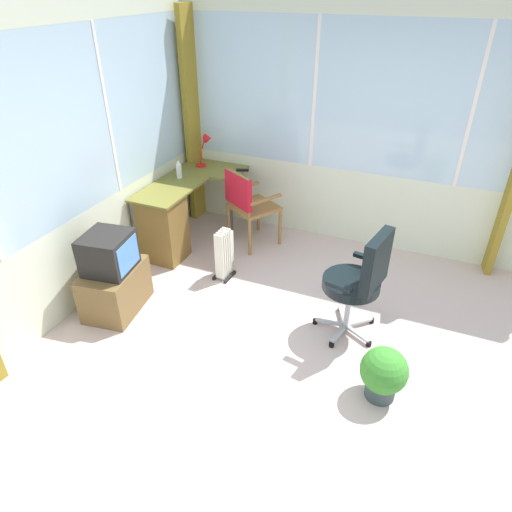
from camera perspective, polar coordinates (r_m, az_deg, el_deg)
name	(u,v)px	position (r m, az deg, el deg)	size (l,w,h in m)	color
ground	(316,368)	(3.94, 7.61, -13.86)	(5.42, 5.77, 0.06)	beige
north_window_panel	(57,176)	(4.30, -23.86, 9.27)	(4.42, 0.07, 2.63)	silver
east_window_panel	(385,136)	(5.19, 15.93, 14.34)	(0.07, 4.77, 2.63)	silver
curtain_corner	(193,121)	(5.81, -7.99, 16.54)	(0.28, 0.07, 2.53)	olive
desk	(166,222)	(5.19, -11.26, 4.25)	(1.44, 0.80, 0.77)	olive
desk_lamp	(206,145)	(5.70, -6.28, 13.80)	(0.22, 0.19, 0.39)	red
tv_remote	(242,170)	(5.55, -1.72, 10.79)	(0.04, 0.15, 0.02)	black
spray_bottle	(179,169)	(5.38, -9.71, 10.72)	(0.06, 0.06, 0.22)	silver
wooden_armchair	(245,200)	(5.20, -1.36, 7.13)	(0.66, 0.66, 0.93)	olive
office_chair	(361,277)	(3.91, 13.10, -2.62)	(0.62, 0.57, 1.04)	#B7B7BF
tv_on_stand	(113,278)	(4.46, -17.57, -2.61)	(0.70, 0.53, 0.82)	brown
space_heater	(225,253)	(4.78, -3.99, 0.38)	(0.27, 0.18, 0.55)	silver
potted_plant	(384,373)	(3.62, 15.80, -14.00)	(0.36, 0.36, 0.45)	#374648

